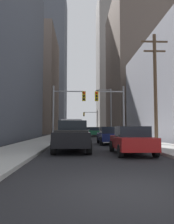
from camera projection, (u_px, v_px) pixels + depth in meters
ground_plane at (129, 192)px, 5.00m from camera, size 400.00×400.00×0.00m
sidewalk_left at (63, 133)px, 54.65m from camera, size 3.08×160.00×0.15m
sidewalk_right at (102, 133)px, 55.04m from camera, size 3.08×160.00×0.15m
pickup_truck_black at (72, 136)px, 13.77m from camera, size 2.20×5.41×1.90m
cargo_van_white at (73, 129)px, 23.82m from camera, size 2.16×5.27×2.26m
sedan_red at (131, 140)px, 11.97m from camera, size 1.95×4.23×1.52m
sedan_navy at (110, 135)px, 19.18m from camera, size 1.95×4.22×1.52m
sedan_green at (94, 132)px, 36.14m from camera, size 1.96×4.27×1.52m
sedan_grey at (89, 130)px, 50.82m from camera, size 1.95×4.23×1.52m
traffic_signal_near_left at (67, 104)px, 23.92m from camera, size 3.60×0.44×6.00m
traffic_signal_near_right at (111, 104)px, 24.11m from camera, size 3.27×0.44×6.00m
traffic_signal_far_right at (91, 117)px, 57.34m from camera, size 3.77×0.44×6.00m
utility_pole_right at (155, 86)px, 17.82m from camera, size 2.20×0.28×9.11m
street_lamp_right at (108, 107)px, 34.11m from camera, size 2.48×0.32×7.50m
building_left_mid_office at (7, 83)px, 54.62m from camera, size 24.27×18.04×24.73m
building_left_far_tower at (43, 62)px, 97.44m from camera, size 19.86×22.05×60.80m
building_right_mid_block at (162, 68)px, 53.30m from camera, size 24.72×21.92×31.81m
building_right_far_highrise at (124, 64)px, 100.26m from camera, size 23.76×18.56×60.73m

